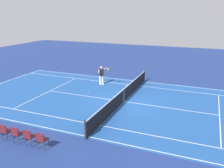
{
  "coord_description": "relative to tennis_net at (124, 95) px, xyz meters",
  "views": [
    {
      "loc": [
        -5.36,
        15.37,
        6.26
      ],
      "look_at": [
        1.31,
        -0.99,
        0.9
      ],
      "focal_mm": 38.49,
      "sensor_mm": 36.0,
      "label": 1
    }
  ],
  "objects": [
    {
      "name": "ground_plane",
      "position": [
        0.0,
        0.0,
        -0.49
      ],
      "size": [
        60.0,
        60.0,
        0.0
      ],
      "primitive_type": "plane",
      "color": "navy"
    },
    {
      "name": "court_slab",
      "position": [
        0.0,
        0.0,
        -0.49
      ],
      "size": [
        24.2,
        11.4,
        0.0
      ],
      "primitive_type": "cube",
      "color": "#1E4C93",
      "rests_on": "ground_plane"
    },
    {
      "name": "court_line_markings",
      "position": [
        0.0,
        0.0,
        -0.49
      ],
      "size": [
        23.85,
        11.05,
        0.01
      ],
      "color": "white",
      "rests_on": "ground_plane"
    },
    {
      "name": "tennis_net",
      "position": [
        0.0,
        0.0,
        0.0
      ],
      "size": [
        0.1,
        11.7,
        1.08
      ],
      "color": "#2D2D33",
      "rests_on": "ground_plane"
    },
    {
      "name": "tennis_player_near",
      "position": [
        3.23,
        -3.28,
        0.44
      ],
      "size": [
        1.13,
        0.74,
        1.7
      ],
      "color": "white",
      "rests_on": "ground_plane"
    },
    {
      "name": "tennis_ball",
      "position": [
        3.26,
        -0.89,
        -0.46
      ],
      "size": [
        0.07,
        0.07,
        0.07
      ],
      "primitive_type": "sphere",
      "color": "#CCE01E",
      "rests_on": "ground_plane"
    },
    {
      "name": "spectator_chair_0",
      "position": [
        1.47,
        7.36,
        0.03
      ],
      "size": [
        0.44,
        0.44,
        0.88
      ],
      "color": "#38383D",
      "rests_on": "ground_plane"
    },
    {
      "name": "spectator_chair_1",
      "position": [
        2.22,
        7.36,
        0.03
      ],
      "size": [
        0.44,
        0.44,
        0.88
      ],
      "color": "#38383D",
      "rests_on": "ground_plane"
    },
    {
      "name": "spectator_chair_2",
      "position": [
        2.97,
        7.36,
        0.03
      ],
      "size": [
        0.44,
        0.44,
        0.88
      ],
      "color": "#38383D",
      "rests_on": "ground_plane"
    },
    {
      "name": "spectator_chair_3",
      "position": [
        3.71,
        7.36,
        0.03
      ],
      "size": [
        0.44,
        0.44,
        0.88
      ],
      "color": "#38383D",
      "rests_on": "ground_plane"
    }
  ]
}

